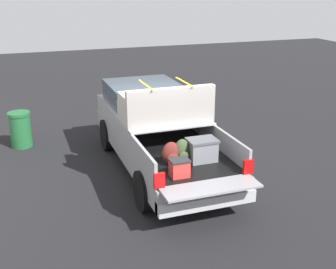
% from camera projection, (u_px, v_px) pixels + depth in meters
% --- Properties ---
extents(ground_plane, '(40.00, 40.00, 0.00)m').
position_uv_depth(ground_plane, '(160.00, 169.00, 10.45)').
color(ground_plane, black).
extents(pickup_truck, '(6.05, 2.06, 2.23)m').
position_uv_depth(pickup_truck, '(155.00, 127.00, 10.44)').
color(pickup_truck, gray).
rests_on(pickup_truck, ground_plane).
extents(trash_can, '(0.60, 0.60, 0.98)m').
position_uv_depth(trash_can, '(20.00, 129.00, 11.73)').
color(trash_can, '#1E592D').
rests_on(trash_can, ground_plane).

